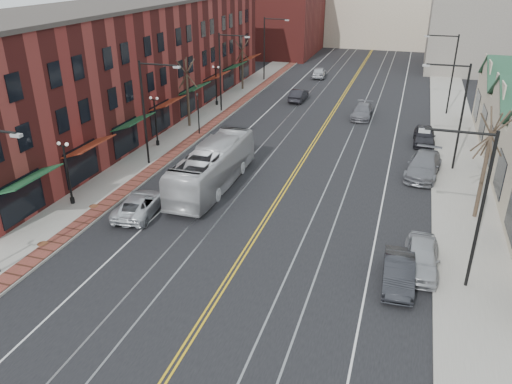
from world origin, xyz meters
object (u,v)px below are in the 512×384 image
Objects in this scene: transit_bus at (213,167)px; parked_car_a at (421,257)px; parked_suv at (139,204)px; parked_car_c at (424,166)px; parked_car_d at (424,136)px; parked_car_b at (398,272)px.

parked_car_a is (14.30, -6.57, -0.78)m from transit_bus.
transit_bus is 6.12m from parked_suv.
parked_car_d is at bearing 97.52° from parked_car_c.
transit_bus is 15.64m from parked_car_b.
parked_suv is at bearing -137.63° from parked_car_c.
parked_car_a reaches higher than parked_car_d.
parked_car_c is (14.30, 6.67, -0.74)m from transit_bus.
parked_car_c reaches higher than parked_suv.
parked_car_a is 20.75m from parked_car_d.
parked_car_b is 14.97m from parked_car_c.
parked_suv is at bearing 175.96° from parked_car_a.
parked_car_b is (-1.05, -1.69, -0.07)m from parked_car_a.
transit_bus is 2.28× the size of parked_suv.
parked_car_a is 0.81× the size of parked_car_c.
parked_car_b is at bearing -121.80° from parked_car_a.
transit_bus reaches higher than parked_car_c.
parked_suv is 1.15× the size of parked_car_b.
parked_car_c is at bearing 90.14° from parked_car_a.
parked_car_c is (17.21, 11.98, 0.13)m from parked_suv.
transit_bus is 20.15m from parked_car_d.
parked_car_a reaches higher than parked_suv.
parked_car_c reaches higher than parked_car_d.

